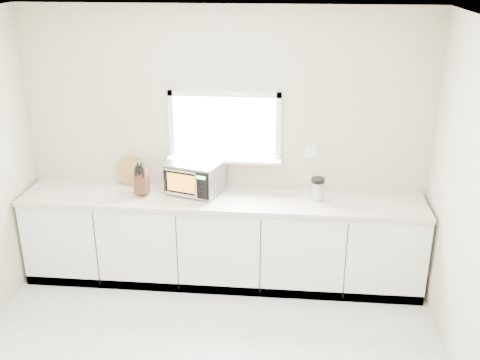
# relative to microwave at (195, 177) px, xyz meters

# --- Properties ---
(back_wall) EXTENTS (4.00, 0.17, 2.70)m
(back_wall) POSITION_rel_microwave_xyz_m (0.28, 0.21, 0.28)
(back_wall) COLOR beige
(back_wall) RESTS_ON ground
(cabinets) EXTENTS (3.92, 0.60, 0.88)m
(cabinets) POSITION_rel_microwave_xyz_m (0.28, -0.09, -0.65)
(cabinets) COLOR white
(cabinets) RESTS_ON ground
(countertop) EXTENTS (3.92, 0.64, 0.04)m
(countertop) POSITION_rel_microwave_xyz_m (0.28, -0.10, -0.19)
(countertop) COLOR beige
(countertop) RESTS_ON cabinets
(microwave) EXTENTS (0.59, 0.51, 0.32)m
(microwave) POSITION_rel_microwave_xyz_m (0.00, 0.00, 0.00)
(microwave) COLOR black
(microwave) RESTS_ON countertop
(knife_block) EXTENTS (0.12, 0.24, 0.34)m
(knife_block) POSITION_rel_microwave_xyz_m (-0.51, -0.09, -0.02)
(knife_block) COLOR #4F2D1C
(knife_block) RESTS_ON countertop
(cutting_board) EXTENTS (0.29, 0.07, 0.29)m
(cutting_board) POSITION_rel_microwave_xyz_m (-0.69, 0.15, -0.02)
(cutting_board) COLOR olive
(cutting_board) RESTS_ON countertop
(coffee_grinder) EXTENTS (0.14, 0.14, 0.23)m
(coffee_grinder) POSITION_rel_microwave_xyz_m (1.19, -0.08, -0.05)
(coffee_grinder) COLOR #AEB1B6
(coffee_grinder) RESTS_ON countertop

